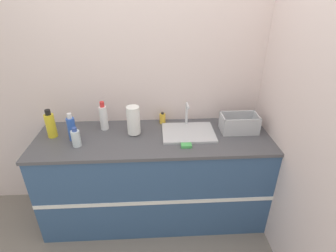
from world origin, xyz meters
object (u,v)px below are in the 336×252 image
object	(u,v)px
dish_rack	(239,125)
bottle_blue	(72,128)
bottle_yellow	(51,125)
sink	(188,131)
paper_towel_roll	(133,121)
soap_dispenser	(163,118)
bottle_clear	(76,138)
bottle_white_spray	(104,117)

from	to	relation	value
dish_rack	bottle_blue	bearing A→B (deg)	-177.09
bottle_blue	bottle_yellow	distance (m)	0.21
sink	paper_towel_roll	size ratio (longest dim) A/B	1.76
paper_towel_roll	soap_dispenser	bearing A→B (deg)	37.37
bottle_yellow	soap_dispenser	bearing A→B (deg)	11.82
dish_rack	bottle_yellow	size ratio (longest dim) A/B	1.28
paper_towel_roll	bottle_clear	world-z (taller)	paper_towel_roll
bottle_blue	dish_rack	bearing A→B (deg)	2.91
bottle_clear	bottle_blue	world-z (taller)	bottle_blue
paper_towel_roll	dish_rack	bearing A→B (deg)	0.24
bottle_blue	soap_dispenser	xyz separation A→B (m)	(0.80, 0.28, -0.06)
paper_towel_roll	bottle_white_spray	size ratio (longest dim) A/B	0.97
sink	bottle_yellow	bearing A→B (deg)	179.60
sink	bottle_white_spray	distance (m)	0.80
bottle_blue	soap_dispenser	size ratio (longest dim) A/B	2.21
sink	dish_rack	xyz separation A→B (m)	(0.47, 0.02, 0.05)
sink	soap_dispenser	size ratio (longest dim) A/B	4.14
paper_towel_roll	bottle_yellow	xyz separation A→B (m)	(-0.73, -0.00, -0.02)
paper_towel_roll	soap_dispenser	xyz separation A→B (m)	(0.27, 0.20, -0.09)
bottle_white_spray	soap_dispenser	world-z (taller)	bottle_white_spray
sink	soap_dispenser	xyz separation A→B (m)	(-0.23, 0.22, 0.03)
bottle_clear	bottle_yellow	size ratio (longest dim) A/B	0.66
sink	bottle_white_spray	bearing A→B (deg)	170.81
dish_rack	soap_dispenser	distance (m)	0.73
sink	bottle_white_spray	world-z (taller)	bottle_white_spray
dish_rack	bottle_blue	size ratio (longest dim) A/B	1.32
bottle_clear	bottle_white_spray	distance (m)	0.35
bottle_yellow	bottle_clear	bearing A→B (deg)	-34.04
dish_rack	bottle_clear	world-z (taller)	bottle_clear
paper_towel_roll	bottle_white_spray	bearing A→B (deg)	158.33
paper_towel_roll	dish_rack	world-z (taller)	paper_towel_roll
bottle_white_spray	soap_dispenser	size ratio (longest dim) A/B	2.42
dish_rack	bottle_white_spray	bearing A→B (deg)	175.03
bottle_blue	bottle_white_spray	bearing A→B (deg)	37.12
bottle_blue	bottle_white_spray	size ratio (longest dim) A/B	0.91
bottle_yellow	paper_towel_roll	bearing A→B (deg)	0.37
sink	soap_dispenser	world-z (taller)	sink
soap_dispenser	bottle_clear	bearing A→B (deg)	-152.61
dish_rack	bottle_yellow	world-z (taller)	bottle_yellow
dish_rack	bottle_clear	size ratio (longest dim) A/B	1.93
dish_rack	bottle_white_spray	world-z (taller)	bottle_white_spray
dish_rack	soap_dispenser	world-z (taller)	dish_rack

